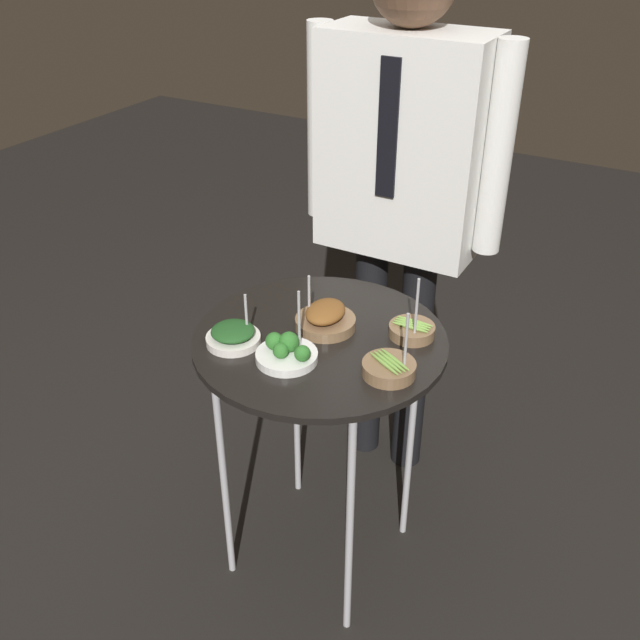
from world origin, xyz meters
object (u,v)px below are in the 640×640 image
object	(u,v)px
bowl_roast_front_right	(325,318)
bowl_asparagus_front_center	(412,330)
serving_cart	(320,358)
bowl_broccoli_near_rim	(287,352)
bowl_spinach_front_left	(233,335)
bowl_asparagus_mid_left	(389,368)
waiter_figure	(402,172)

from	to	relation	value
bowl_roast_front_right	bowl_asparagus_front_center	world-z (taller)	bowl_asparagus_front_center
serving_cart	bowl_broccoli_near_rim	distance (m)	0.16
bowl_broccoli_near_rim	bowl_spinach_front_left	distance (m)	0.15
bowl_roast_front_right	bowl_asparagus_front_center	bearing A→B (deg)	19.31
bowl_roast_front_right	bowl_asparagus_mid_left	size ratio (longest dim) A/B	0.93
bowl_asparagus_mid_left	bowl_roast_front_right	bearing A→B (deg)	155.04
bowl_broccoli_near_rim	bowl_asparagus_front_center	xyz separation A→B (m)	(0.22, 0.24, -0.01)
bowl_roast_front_right	bowl_asparagus_front_center	size ratio (longest dim) A/B	0.86
bowl_broccoli_near_rim	bowl_roast_front_right	xyz separation A→B (m)	(0.01, 0.17, 0.00)
serving_cart	bowl_spinach_front_left	world-z (taller)	bowl_spinach_front_left
bowl_roast_front_right	waiter_figure	world-z (taller)	waiter_figure
serving_cart	bowl_asparagus_front_center	xyz separation A→B (m)	(0.20, 0.12, 0.08)
bowl_asparagus_front_center	waiter_figure	distance (m)	0.51
bowl_asparagus_front_center	bowl_roast_front_right	bearing A→B (deg)	-160.69
bowl_roast_front_right	waiter_figure	size ratio (longest dim) A/B	0.09
serving_cart	bowl_asparagus_mid_left	distance (m)	0.24
bowl_spinach_front_left	serving_cart	bearing A→B (deg)	36.44
bowl_asparagus_mid_left	bowl_broccoli_near_rim	bearing A→B (deg)	-164.21
serving_cart	bowl_asparagus_front_center	bearing A→B (deg)	30.88
bowl_asparagus_mid_left	waiter_figure	distance (m)	0.66
bowl_broccoli_near_rim	bowl_roast_front_right	distance (m)	0.17
bowl_asparagus_mid_left	bowl_spinach_front_left	distance (m)	0.39
serving_cart	bowl_roast_front_right	world-z (taller)	bowl_roast_front_right
bowl_spinach_front_left	bowl_asparagus_mid_left	bearing A→B (deg)	9.89
bowl_roast_front_right	waiter_figure	bearing A→B (deg)	90.72
serving_cart	bowl_roast_front_right	xyz separation A→B (m)	(-0.01, 0.05, 0.09)
bowl_roast_front_right	bowl_broccoli_near_rim	bearing A→B (deg)	-93.18
bowl_asparagus_front_center	bowl_asparagus_mid_left	world-z (taller)	bowl_asparagus_front_center
bowl_asparagus_front_center	bowl_broccoli_near_rim	bearing A→B (deg)	-131.56
bowl_roast_front_right	bowl_asparagus_mid_left	distance (m)	0.25
bowl_spinach_front_left	bowl_asparagus_front_center	bearing A→B (deg)	33.57
bowl_broccoli_near_rim	waiter_figure	world-z (taller)	waiter_figure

